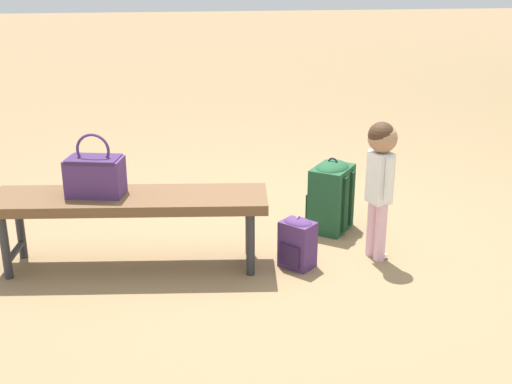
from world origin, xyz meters
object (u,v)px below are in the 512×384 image
object	(u,v)px
park_bench	(130,205)
backpack_small	(297,241)
backpack_large	(331,194)
handbag	(95,174)
child_standing	(380,170)

from	to	relation	value
park_bench	backpack_small	bearing A→B (deg)	-8.62
backpack_large	handbag	bearing A→B (deg)	-166.90
handbag	child_standing	xyz separation A→B (m)	(1.66, -0.13, -0.01)
handbag	child_standing	size ratio (longest dim) A/B	0.43
handbag	backpack_small	xyz separation A→B (m)	(1.16, -0.18, -0.41)
handbag	backpack_large	xyz separation A→B (m)	(1.50, 0.35, -0.32)
park_bench	backpack_small	world-z (taller)	park_bench
backpack_large	backpack_small	world-z (taller)	backpack_large
handbag	child_standing	bearing A→B (deg)	-4.45
backpack_small	child_standing	bearing A→B (deg)	6.07
child_standing	backpack_small	bearing A→B (deg)	-173.93
park_bench	handbag	bearing A→B (deg)	169.37
backpack_small	park_bench	bearing A→B (deg)	171.38
backpack_large	backpack_small	distance (m)	0.64
child_standing	backpack_large	xyz separation A→B (m)	(-0.16, 0.48, -0.32)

